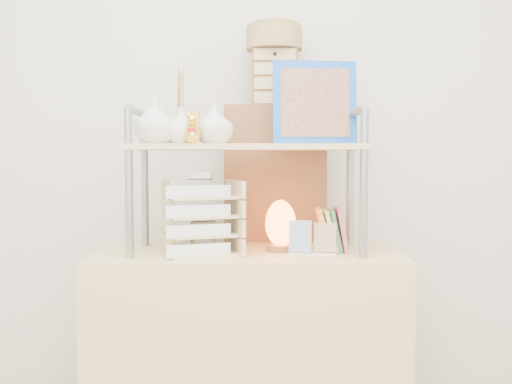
# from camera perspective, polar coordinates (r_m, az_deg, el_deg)

# --- Properties ---
(desk) EXTENTS (1.20, 0.50, 0.75)m
(desk) POSITION_cam_1_polar(r_m,az_deg,el_deg) (2.35, -0.89, -15.01)
(desk) COLOR tan
(desk) RESTS_ON ground
(cabinet) EXTENTS (0.46, 0.26, 1.35)m
(cabinet) POSITION_cam_1_polar(r_m,az_deg,el_deg) (2.64, 1.77, -6.24)
(cabinet) COLOR brown
(cabinet) RESTS_ON ground
(hutch) EXTENTS (0.90, 0.34, 0.76)m
(hutch) POSITION_cam_1_polar(r_m,az_deg,el_deg) (2.25, -2.93, 5.39)
(hutch) COLOR gray
(hutch) RESTS_ON desk
(letter_tray) EXTENTS (0.32, 0.31, 0.32)m
(letter_tray) POSITION_cam_1_polar(r_m,az_deg,el_deg) (2.20, -5.49, -2.91)
(letter_tray) COLOR #D9BF82
(letter_tray) RESTS_ON desk
(salt_lamp) EXTENTS (0.13, 0.12, 0.20)m
(salt_lamp) POSITION_cam_1_polar(r_m,az_deg,el_deg) (2.27, 2.47, -3.31)
(salt_lamp) COLOR brown
(salt_lamp) RESTS_ON desk
(desk_clock) EXTENTS (0.10, 0.07, 0.13)m
(desk_clock) POSITION_cam_1_polar(r_m,az_deg,el_deg) (2.18, -5.25, -4.62)
(desk_clock) COLOR tan
(desk_clock) RESTS_ON desk
(postcard_stand) EXTENTS (0.19, 0.08, 0.13)m
(postcard_stand) POSITION_cam_1_polar(r_m,az_deg,el_deg) (2.19, 5.63, -5.29)
(postcard_stand) COLOR white
(postcard_stand) RESTS_ON desk
(drawer_chest) EXTENTS (0.20, 0.16, 0.25)m
(drawer_chest) POSITION_cam_1_polar(r_m,az_deg,el_deg) (2.60, 1.82, 11.29)
(drawer_chest) COLOR brown
(drawer_chest) RESTS_ON cabinet
(woven_basket) EXTENTS (0.25, 0.25, 0.10)m
(woven_basket) POSITION_cam_1_polar(r_m,az_deg,el_deg) (2.64, 1.83, 15.06)
(woven_basket) COLOR olive
(woven_basket) RESTS_ON drawer_chest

